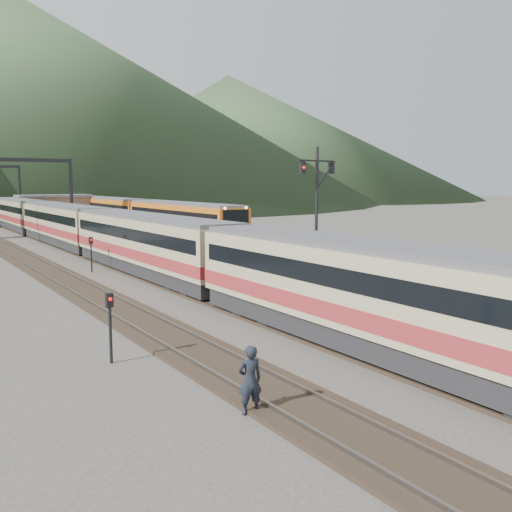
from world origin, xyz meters
TOP-DOWN VIEW (x-y plane):
  - track_main at (0.00, 40.00)m, footprint 2.60×200.00m
  - track_far at (-5.00, 40.00)m, footprint 2.60×200.00m
  - track_second at (11.50, 40.00)m, footprint 2.60×200.00m
  - platform at (5.60, 38.00)m, footprint 8.00×100.00m
  - gantry_near at (-2.85, 55.00)m, footprint 9.55×0.25m
  - station_shed at (5.60, 78.00)m, footprint 9.40×4.40m
  - hill_b at (30.00, 230.00)m, footprint 220.00×220.00m
  - hill_c at (110.00, 210.00)m, footprint 160.00×160.00m
  - main_train at (0.00, 41.53)m, footprint 2.91×79.88m
  - second_train at (11.50, 71.71)m, footprint 3.09×63.27m
  - signal_mast at (2.28, 17.85)m, footprint 2.19×0.44m
  - short_signal_b at (-2.62, 34.57)m, footprint 0.26×0.22m
  - short_signal_c at (-7.76, 15.73)m, footprint 0.23×0.18m
  - worker at (-6.20, 9.91)m, footprint 0.70×0.52m

SIDE VIEW (x-z plane):
  - track_main at x=0.00m, z-range -0.05..0.18m
  - track_far at x=-5.00m, z-range -0.05..0.18m
  - track_second at x=11.50m, z-range -0.05..0.18m
  - platform at x=5.60m, z-range 0.00..1.00m
  - worker at x=-6.20m, z-range 0.00..1.76m
  - short_signal_b at x=-2.62m, z-range 0.33..2.60m
  - short_signal_c at x=-7.76m, z-range 0.33..2.60m
  - main_train at x=0.00m, z-range 0.23..3.79m
  - second_train at x=11.50m, z-range 0.23..4.00m
  - station_shed at x=5.60m, z-range 1.02..4.12m
  - signal_mast at x=2.28m, z-range 1.72..7.98m
  - gantry_near at x=-2.85m, z-range 1.59..9.59m
  - hill_c at x=110.00m, z-range 0.00..50.00m
  - hill_b at x=30.00m, z-range 0.00..75.00m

